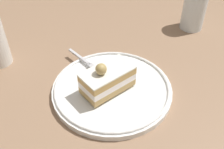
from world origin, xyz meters
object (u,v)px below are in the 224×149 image
object	(u,v)px
cake_slice	(107,79)
drink_glass_far	(193,13)
fork	(87,62)
dessert_plate	(112,89)

from	to	relation	value
cake_slice	drink_glass_far	size ratio (longest dim) A/B	1.18
fork	drink_glass_far	xyz separation A→B (m)	(-0.21, -0.25, 0.02)
dessert_plate	fork	xyz separation A→B (m)	(0.07, -0.05, 0.01)
dessert_plate	cake_slice	world-z (taller)	cake_slice
cake_slice	drink_glass_far	bearing A→B (deg)	-113.85
fork	drink_glass_far	world-z (taller)	drink_glass_far
dessert_plate	drink_glass_far	size ratio (longest dim) A/B	2.48
cake_slice	fork	bearing A→B (deg)	-42.42
dessert_plate	fork	world-z (taller)	fork
dessert_plate	fork	size ratio (longest dim) A/B	2.21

